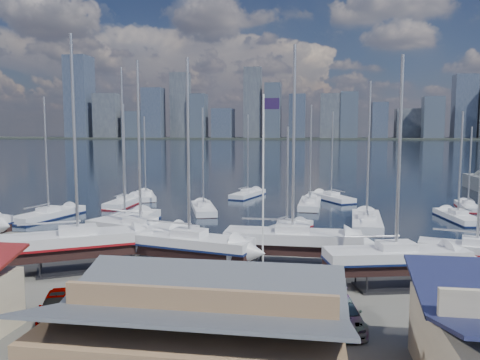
# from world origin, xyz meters

# --- Properties ---
(ground) EXTENTS (1400.00, 1400.00, 0.00)m
(ground) POSITION_xyz_m (0.00, -10.00, 0.00)
(ground) COLOR #605E59
(ground) RESTS_ON ground
(water) EXTENTS (1400.00, 600.00, 0.40)m
(water) POSITION_xyz_m (0.00, 300.00, -0.15)
(water) COLOR #172035
(water) RESTS_ON ground
(far_shore) EXTENTS (1400.00, 80.00, 2.20)m
(far_shore) POSITION_xyz_m (0.00, 560.00, 1.10)
(far_shore) COLOR #2D332D
(far_shore) RESTS_ON ground
(skyline) EXTENTS (639.14, 43.80, 107.69)m
(skyline) POSITION_xyz_m (-7.83, 553.76, 39.09)
(skyline) COLOR #475166
(skyline) RESTS_ON far_shore
(shed_grey) EXTENTS (12.60, 8.40, 4.17)m
(shed_grey) POSITION_xyz_m (0.00, -26.00, 2.15)
(shed_grey) COLOR #8C6B4C
(shed_grey) RESTS_ON ground
(sailboat_cradle_1) EXTENTS (11.13, 8.25, 17.75)m
(sailboat_cradle_1) POSITION_xyz_m (-12.86, -11.92, 2.16)
(sailboat_cradle_1) COLOR #2D2D33
(sailboat_cradle_1) RESTS_ON ground
(sailboat_cradle_2) EXTENTS (10.53, 5.99, 16.53)m
(sailboat_cradle_2) POSITION_xyz_m (-9.78, -6.87, 2.10)
(sailboat_cradle_2) COLOR #2D2D33
(sailboat_cradle_2) RESTS_ON ground
(sailboat_cradle_3) EXTENTS (10.27, 4.97, 16.00)m
(sailboat_cradle_3) POSITION_xyz_m (-4.44, -10.78, 2.07)
(sailboat_cradle_3) COLOR #2D2D33
(sailboat_cradle_3) RESTS_ON ground
(sailboat_cradle_4) EXTENTS (10.57, 3.04, 17.12)m
(sailboat_cradle_4) POSITION_xyz_m (3.27, -8.51, 2.13)
(sailboat_cradle_4) COLOR #2D2D33
(sailboat_cradle_4) RESTS_ON ground
(sailboat_cradle_5) EXTENTS (10.00, 4.98, 15.60)m
(sailboat_cradle_5) POSITION_xyz_m (10.38, -12.41, 2.05)
(sailboat_cradle_5) COLOR #2D2D33
(sailboat_cradle_5) RESTS_ON ground
(sailboat_cradle_6) EXTENTS (8.34, 4.37, 13.20)m
(sailboat_cradle_6) POSITION_xyz_m (16.62, -9.10, 1.93)
(sailboat_cradle_6) COLOR #2D2D33
(sailboat_cradle_6) RESTS_ON ground
(sailboat_moored_0) EXTENTS (4.83, 10.68, 15.42)m
(sailboat_moored_0) POSITION_xyz_m (-27.02, 7.48, 0.31)
(sailboat_moored_0) COLOR black
(sailboat_moored_0) RESTS_ON water
(sailboat_moored_1) EXTENTS (2.93, 10.14, 15.12)m
(sailboat_moored_1) POSITION_xyz_m (-21.80, 18.70, 0.31)
(sailboat_moored_1) COLOR black
(sailboat_moored_1) RESTS_ON water
(sailboat_moored_2) EXTENTS (5.92, 9.18, 13.50)m
(sailboat_moored_2) POSITION_xyz_m (-21.16, 25.18, 0.32)
(sailboat_moored_2) COLOR black
(sailboat_moored_2) RESTS_ON water
(sailboat_moored_3) EXTENTS (4.35, 12.47, 18.30)m
(sailboat_moored_3) POSITION_xyz_m (-15.71, 3.86, 0.31)
(sailboat_moored_3) COLOR black
(sailboat_moored_3) RESTS_ON water
(sailboat_moored_4) EXTENTS (5.51, 9.81, 14.29)m
(sailboat_moored_4) POSITION_xyz_m (-9.39, 14.76, 0.32)
(sailboat_moored_4) COLOR black
(sailboat_moored_4) RESTS_ON water
(sailboat_moored_5) EXTENTS (5.08, 9.67, 13.92)m
(sailboat_moored_5) POSITION_xyz_m (-5.56, 29.78, 0.31)
(sailboat_moored_5) COLOR black
(sailboat_moored_5) RESTS_ON water
(sailboat_moored_6) EXTENTS (5.64, 7.87, 11.63)m
(sailboat_moored_6) POSITION_xyz_m (2.13, 4.65, 0.31)
(sailboat_moored_6) COLOR black
(sailboat_moored_6) RESTS_ON water
(sailboat_moored_7) EXTENTS (3.20, 10.00, 14.92)m
(sailboat_moored_7) POSITION_xyz_m (4.44, 20.95, 0.32)
(sailboat_moored_7) COLOR black
(sailboat_moored_7) RESTS_ON water
(sailboat_moored_8) EXTENTS (7.17, 9.57, 14.27)m
(sailboat_moored_8) POSITION_xyz_m (7.65, 27.98, 0.31)
(sailboat_moored_8) COLOR black
(sailboat_moored_8) RESTS_ON water
(sailboat_moored_9) EXTENTS (4.01, 11.36, 16.83)m
(sailboat_moored_9) POSITION_xyz_m (10.82, 8.61, 0.32)
(sailboat_moored_9) COLOR black
(sailboat_moored_9) RESTS_ON water
(sailboat_moored_10) EXTENTS (3.76, 9.33, 13.56)m
(sailboat_moored_10) POSITION_xyz_m (21.97, 13.75, 0.31)
(sailboat_moored_10) COLOR black
(sailboat_moored_10) RESTS_ON water
(sailboat_moored_11) EXTENTS (2.95, 8.03, 11.74)m
(sailboat_moored_11) POSITION_xyz_m (25.84, 22.65, 0.31)
(sailboat_moored_11) COLOR black
(sailboat_moored_11) RESTS_ON water
(car_a) EXTENTS (3.22, 4.74, 1.50)m
(car_a) POSITION_xyz_m (-9.61, -20.62, 0.75)
(car_a) COLOR gray
(car_a) RESTS_ON ground
(car_b) EXTENTS (4.46, 2.45, 1.39)m
(car_b) POSITION_xyz_m (-2.75, -21.68, 0.70)
(car_b) COLOR gray
(car_b) RESTS_ON ground
(car_c) EXTENTS (4.08, 6.14, 1.57)m
(car_c) POSITION_xyz_m (0.39, -19.41, 0.78)
(car_c) COLOR gray
(car_c) RESTS_ON ground
(car_d) EXTENTS (2.77, 5.32, 1.47)m
(car_d) POSITION_xyz_m (6.38, -19.25, 0.74)
(car_d) COLOR gray
(car_d) RESTS_ON ground
(flagpole) EXTENTS (1.16, 0.12, 13.23)m
(flagpole) POSITION_xyz_m (1.36, -11.62, 7.70)
(flagpole) COLOR white
(flagpole) RESTS_ON ground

